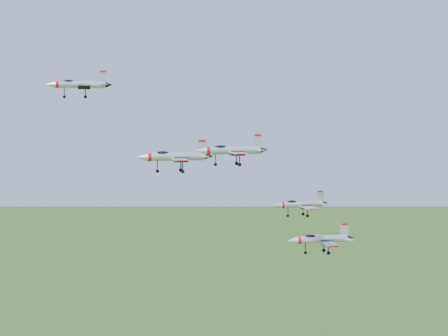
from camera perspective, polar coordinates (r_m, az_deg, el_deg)
name	(u,v)px	position (r m, az deg, el deg)	size (l,w,h in m)	color
jet_lead	(79,84)	(119.44, -13.14, 7.45)	(12.26, 10.20, 3.28)	#B6BDC3
jet_left_high	(174,156)	(105.76, -4.57, 1.06)	(13.24, 11.06, 3.54)	#B6BDC3
jet_right_high	(231,150)	(91.68, 0.66, 1.63)	(11.04, 9.22, 2.95)	#B6BDC3
jet_left_low	(300,204)	(128.30, 6.98, -3.30)	(12.34, 10.18, 3.30)	#B6BDC3
jet_right_low	(320,239)	(112.01, 8.77, -6.44)	(12.52, 10.44, 3.35)	#B6BDC3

